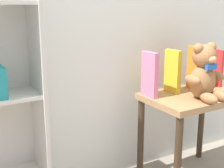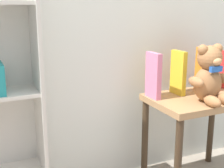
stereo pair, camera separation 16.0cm
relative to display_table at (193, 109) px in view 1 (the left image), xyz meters
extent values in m
cube|color=beige|center=(-0.90, 0.15, 0.20)|extent=(0.02, 0.23, 1.32)
cube|color=#9E754C|center=(0.00, 0.00, 0.08)|extent=(0.58, 0.40, 0.04)
cylinder|color=#37291A|center=(-0.26, -0.17, -0.20)|extent=(0.04, 0.04, 0.52)
cylinder|color=#37291A|center=(-0.26, 0.17, -0.20)|extent=(0.04, 0.04, 0.52)
cylinder|color=#37291A|center=(0.26, 0.17, -0.20)|extent=(0.04, 0.04, 0.52)
ellipsoid|color=#99663D|center=(-0.02, -0.08, 0.19)|extent=(0.17, 0.13, 0.19)
sphere|color=#99663D|center=(-0.02, -0.08, 0.34)|extent=(0.13, 0.13, 0.13)
sphere|color=#99663D|center=(-0.07, -0.08, 0.38)|extent=(0.06, 0.06, 0.06)
sphere|color=#99663D|center=(0.03, -0.08, 0.38)|extent=(0.06, 0.06, 0.06)
ellipsoid|color=tan|center=(-0.02, -0.13, 0.33)|extent=(0.06, 0.04, 0.04)
ellipsoid|color=#99663D|center=(-0.11, -0.09, 0.22)|extent=(0.05, 0.11, 0.05)
ellipsoid|color=#99663D|center=(0.07, -0.09, 0.22)|extent=(0.05, 0.11, 0.05)
ellipsoid|color=#99663D|center=(-0.07, -0.17, 0.13)|extent=(0.06, 0.12, 0.06)
ellipsoid|color=#99663D|center=(0.02, -0.17, 0.13)|extent=(0.06, 0.12, 0.06)
cube|color=#2356B2|center=(-0.02, -0.13, 0.29)|extent=(0.07, 0.02, 0.03)
cube|color=#D17093|center=(-0.26, 0.10, 0.23)|extent=(0.03, 0.12, 0.26)
cube|color=gold|center=(-0.09, 0.10, 0.23)|extent=(0.03, 0.12, 0.26)
cube|color=orange|center=(0.09, 0.09, 0.23)|extent=(0.04, 0.11, 0.27)
cube|color=red|center=(0.26, 0.10, 0.22)|extent=(0.02, 0.14, 0.24)
camera|label=1|loc=(-1.33, -1.29, 0.62)|focal=50.00mm
camera|label=2|loc=(-1.19, -1.36, 0.62)|focal=50.00mm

